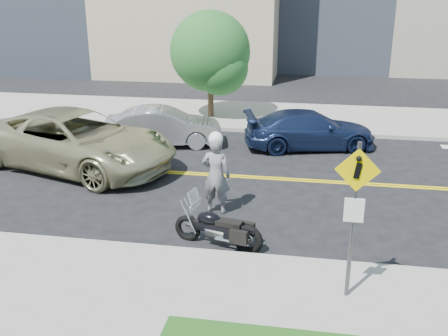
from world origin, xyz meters
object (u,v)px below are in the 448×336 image
parked_car_blue (310,130)px  motorcyclist (216,173)px  suv (77,140)px  pedestrian_sign (354,207)px  motorcycle (218,220)px  parked_car_silver (163,127)px

parked_car_blue → motorcyclist: bearing=144.7°
suv → parked_car_blue: bearing=-47.1°
pedestrian_sign → parked_car_blue: 9.81m
suv → parked_car_blue: size_ratio=1.42×
pedestrian_sign → motorcycle: bearing=147.1°
suv → parked_car_silver: size_ratio=1.56×
motorcycle → parked_car_blue: (1.90, 7.89, 0.05)m
pedestrian_sign → motorcycle: 3.56m
parked_car_silver → parked_car_blue: size_ratio=0.91×
motorcycle → parked_car_silver: (-3.37, 7.32, 0.06)m
parked_car_silver → parked_car_blue: bearing=-96.2°
motorcycle → suv: bearing=153.5°
motorcyclist → parked_car_silver: bearing=-56.9°
suv → parked_car_silver: suv is taller
suv → motorcycle: bearing=-111.8°
suv → parked_car_blue: 8.07m
motorcyclist → suv: (-5.02, 2.66, -0.17)m
pedestrian_sign → parked_car_silver: pedestrian_sign is taller
motorcycle → suv: (-5.40, 4.46, 0.29)m
motorcycle → motorcyclist: bearing=115.1°
pedestrian_sign → motorcyclist: pedestrian_sign is taller
motorcycle → suv: size_ratio=0.31×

